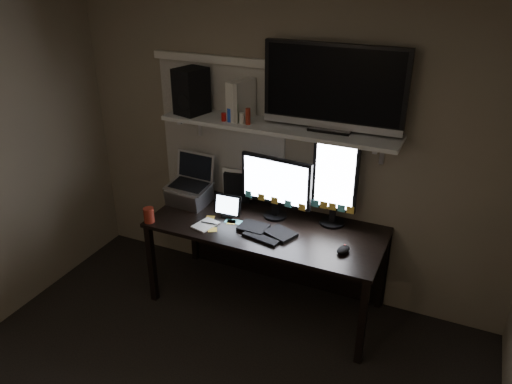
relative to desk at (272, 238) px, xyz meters
The scene contains 18 objects.
back_wall 0.74m from the desk, 90.00° to the left, with size 3.60×3.60×0.00m, color #6C614D.
window_blinds 0.96m from the desk, 156.69° to the left, with size 1.10×0.02×1.10m, color beige.
desk is the anchor object (origin of this frame).
wall_shelf 0.91m from the desk, 90.00° to the left, with size 1.80×0.35×0.03m, color #B8B8B3.
monitor_landscape 0.44m from the desk, 79.95° to the left, with size 0.59×0.06×0.51m, color black.
monitor_portrait 0.70m from the desk, 15.04° to the left, with size 0.34×0.06×0.69m, color black.
keyboard 0.29m from the desk, 78.52° to the right, with size 0.44×0.17×0.03m, color black.
mouse 0.71m from the desk, 20.92° to the right, with size 0.08×0.12×0.04m, color black.
notepad 0.56m from the desk, 144.21° to the right, with size 0.14×0.19×0.01m, color silver.
tablet 0.44m from the desk, 161.11° to the right, with size 0.22×0.09×0.19m, color black.
file_sorter 0.53m from the desk, 154.86° to the left, with size 0.21×0.10×0.27m, color black.
laptop 0.82m from the desk, behind, with size 0.36×0.29×0.40m, color #BCBDC2.
cup 0.99m from the desk, 152.84° to the right, with size 0.08×0.08×0.12m, color maroon.
sticky_notes 0.46m from the desk, 144.08° to the right, with size 0.29×0.21×0.00m, color gold, non-canonical shape.
tv 1.29m from the desk, 17.74° to the left, with size 1.00×0.18×0.60m, color black.
game_console 1.12m from the desk, 161.70° to the left, with size 0.08×0.25×0.29m, color beige.
speaker 1.32m from the desk, behind, with size 0.19×0.23×0.35m, color black.
bottles 1.04m from the desk, behind, with size 0.23×0.05×0.14m, color #A50F0C, non-canonical shape.
Camera 1 is at (1.29, -1.64, 2.64)m, focal length 35.00 mm.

